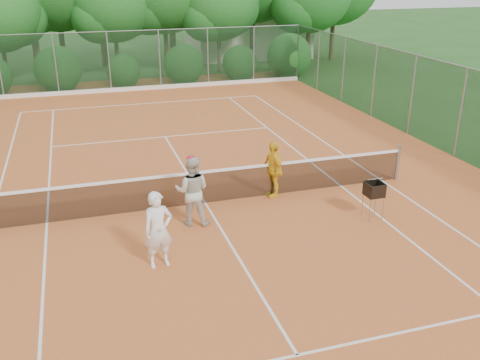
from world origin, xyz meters
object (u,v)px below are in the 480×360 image
at_px(player_center_grp, 192,191).
at_px(player_yellow, 273,169).
at_px(player_white, 158,230).
at_px(ball_hopper, 374,190).

height_order(player_center_grp, player_yellow, player_center_grp).
distance_m(player_white, player_center_grp, 2.09).
bearing_deg(ball_hopper, player_white, -165.83).
relative_size(player_yellow, ball_hopper, 1.66).
bearing_deg(player_white, ball_hopper, -0.11).
relative_size(player_center_grp, ball_hopper, 1.88).
bearing_deg(player_yellow, player_center_grp, -75.19).
xyz_separation_m(player_white, ball_hopper, (5.59, 0.74, -0.09)).
height_order(player_center_grp, ball_hopper, player_center_grp).
xyz_separation_m(player_center_grp, ball_hopper, (4.47, -1.03, -0.13)).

